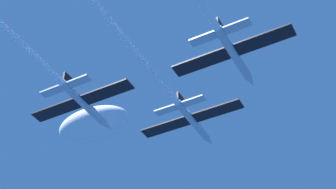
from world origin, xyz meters
TOP-DOWN VIEW (x-y plane):
  - jet_lead at (-0.44, -12.52)m, footprint 17.40×49.44m
  - jet_left_wing at (-12.49, -27.79)m, footprint 17.40×54.42m
  - cloud_wispy at (-39.33, 24.94)m, footprint 19.99×10.99m

SIDE VIEW (x-z plane):
  - jet_left_wing at x=-12.49m, z-range -2.08..0.80m
  - jet_lead at x=-0.44m, z-range -1.06..1.82m
  - cloud_wispy at x=-39.33m, z-range 25.41..32.40m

